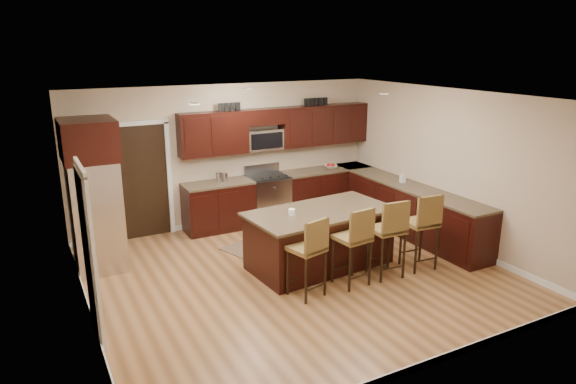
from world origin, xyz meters
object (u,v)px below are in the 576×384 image
island (320,240)px  stool_mid (355,238)px  refrigerator (94,194)px  range (268,198)px  stool_left (310,248)px  stool_right (390,230)px  stool_extra (423,223)px

island → stool_mid: stool_mid is taller
stool_mid → refrigerator: size_ratio=0.51×
range → stool_left: stool_left is taller
island → stool_right: (0.69, -0.85, 0.34)m
refrigerator → stool_left: bearing=-44.9°
range → stool_mid: bearing=-92.4°
stool_right → refrigerator: (-3.78, 2.42, 0.44)m
stool_left → range: bearing=60.0°
island → range: bearing=80.3°
range → stool_right: bearing=-81.4°
refrigerator → stool_extra: size_ratio=1.92×
range → island: size_ratio=0.47×
refrigerator → island: bearing=-26.8°
stool_left → stool_extra: stool_extra is taller
island → stool_left: (-0.67, -0.85, 0.30)m
island → stool_left: 1.12m
range → stool_right: size_ratio=0.91×
stool_right → refrigerator: size_ratio=0.52×
island → stool_left: size_ratio=2.03×
range → stool_left: (-0.88, -3.17, 0.25)m
stool_left → stool_mid: size_ratio=0.97×
stool_left → stool_extra: size_ratio=0.95×
stool_left → stool_mid: bearing=-14.8°
stool_extra → stool_right: bearing=-175.9°
range → refrigerator: size_ratio=0.47×
stool_mid → stool_right: size_ratio=0.97×
island → stool_extra: stool_extra is taller
refrigerator → stool_extra: (4.43, -2.42, -0.44)m
stool_extra → refrigerator: bearing=155.5°
island → stool_right: bearing=-55.7°
island → stool_left: stool_left is taller
stool_left → stool_right: stool_right is taller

